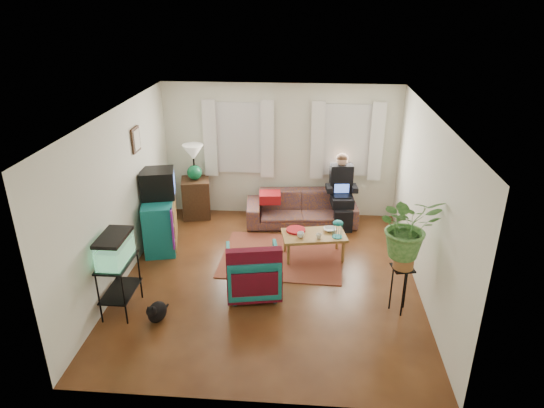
# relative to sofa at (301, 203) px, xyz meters

# --- Properties ---
(floor) EXTENTS (4.50, 5.00, 0.01)m
(floor) POSITION_rel_sofa_xyz_m (-0.43, -2.05, -0.41)
(floor) COLOR #4F2B14
(floor) RESTS_ON ground
(ceiling) EXTENTS (4.50, 5.00, 0.01)m
(ceiling) POSITION_rel_sofa_xyz_m (-0.43, -2.05, 2.19)
(ceiling) COLOR white
(ceiling) RESTS_ON wall_back
(wall_back) EXTENTS (4.50, 0.01, 2.60)m
(wall_back) POSITION_rel_sofa_xyz_m (-0.43, 0.45, 0.89)
(wall_back) COLOR silver
(wall_back) RESTS_ON floor
(wall_front) EXTENTS (4.50, 0.01, 2.60)m
(wall_front) POSITION_rel_sofa_xyz_m (-0.43, -4.55, 0.89)
(wall_front) COLOR silver
(wall_front) RESTS_ON floor
(wall_left) EXTENTS (0.01, 5.00, 2.60)m
(wall_left) POSITION_rel_sofa_xyz_m (-2.68, -2.05, 0.89)
(wall_left) COLOR silver
(wall_left) RESTS_ON floor
(wall_right) EXTENTS (0.01, 5.00, 2.60)m
(wall_right) POSITION_rel_sofa_xyz_m (1.82, -2.05, 0.89)
(wall_right) COLOR silver
(wall_right) RESTS_ON floor
(window_left) EXTENTS (1.08, 0.04, 1.38)m
(window_left) POSITION_rel_sofa_xyz_m (-1.23, 0.43, 1.14)
(window_left) COLOR white
(window_left) RESTS_ON wall_back
(window_right) EXTENTS (1.08, 0.04, 1.38)m
(window_right) POSITION_rel_sofa_xyz_m (0.82, 0.43, 1.14)
(window_right) COLOR white
(window_right) RESTS_ON wall_back
(curtains_left) EXTENTS (1.36, 0.06, 1.50)m
(curtains_left) POSITION_rel_sofa_xyz_m (-1.23, 0.35, 1.14)
(curtains_left) COLOR white
(curtains_left) RESTS_ON wall_back
(curtains_right) EXTENTS (1.36, 0.06, 1.50)m
(curtains_right) POSITION_rel_sofa_xyz_m (0.82, 0.35, 1.14)
(curtains_right) COLOR white
(curtains_right) RESTS_ON wall_back
(picture_frame) EXTENTS (0.04, 0.32, 0.40)m
(picture_frame) POSITION_rel_sofa_xyz_m (-2.65, -1.20, 1.54)
(picture_frame) COLOR #3D2616
(picture_frame) RESTS_ON wall_left
(area_rug) EXTENTS (2.06, 1.67, 0.01)m
(area_rug) POSITION_rel_sofa_xyz_m (-0.29, -1.35, -0.40)
(area_rug) COLOR maroon
(area_rug) RESTS_ON floor
(sofa) EXTENTS (2.16, 1.03, 0.82)m
(sofa) POSITION_rel_sofa_xyz_m (0.00, 0.00, 0.00)
(sofa) COLOR brown
(sofa) RESTS_ON floor
(seated_person) EXTENTS (0.58, 0.69, 1.24)m
(seated_person) POSITION_rel_sofa_xyz_m (0.75, 0.08, 0.21)
(seated_person) COLOR black
(seated_person) RESTS_ON sofa
(side_table) EXTENTS (0.63, 0.63, 0.77)m
(side_table) POSITION_rel_sofa_xyz_m (-2.08, 0.16, -0.02)
(side_table) COLOR #3F2617
(side_table) RESTS_ON floor
(table_lamp) EXTENTS (0.47, 0.47, 0.71)m
(table_lamp) POSITION_rel_sofa_xyz_m (-2.08, 0.16, 0.70)
(table_lamp) COLOR white
(table_lamp) RESTS_ON side_table
(dresser) EXTENTS (0.72, 1.09, 0.90)m
(dresser) POSITION_rel_sofa_xyz_m (-2.42, -1.13, 0.04)
(dresser) COLOR #136A74
(dresser) RESTS_ON floor
(crt_tv) EXTENTS (0.65, 0.61, 0.48)m
(crt_tv) POSITION_rel_sofa_xyz_m (-2.43, -1.03, 0.73)
(crt_tv) COLOR black
(crt_tv) RESTS_ON dresser
(aquarium_stand) EXTENTS (0.39, 0.69, 0.78)m
(aquarium_stand) POSITION_rel_sofa_xyz_m (-2.43, -3.02, -0.02)
(aquarium_stand) COLOR black
(aquarium_stand) RESTS_ON floor
(aquarium) EXTENTS (0.35, 0.63, 0.41)m
(aquarium) POSITION_rel_sofa_xyz_m (-2.43, -3.02, 0.57)
(aquarium) COLOR #7FD899
(aquarium) RESTS_ON aquarium_stand
(black_cat) EXTENTS (0.30, 0.41, 0.32)m
(black_cat) POSITION_rel_sofa_xyz_m (-1.87, -3.22, -0.25)
(black_cat) COLOR black
(black_cat) RESTS_ON floor
(armchair) EXTENTS (0.88, 0.84, 0.78)m
(armchair) POSITION_rel_sofa_xyz_m (-0.65, -2.43, -0.02)
(armchair) COLOR #11546A
(armchair) RESTS_ON floor
(serape_throw) EXTENTS (0.80, 0.32, 0.64)m
(serape_throw) POSITION_rel_sofa_xyz_m (-0.59, -2.73, 0.14)
(serape_throw) COLOR #9E0A0A
(serape_throw) RESTS_ON armchair
(coffee_table) EXTENTS (1.13, 0.75, 0.43)m
(coffee_table) POSITION_rel_sofa_xyz_m (0.24, -1.31, -0.19)
(coffee_table) COLOR olive
(coffee_table) RESTS_ON floor
(cup_a) EXTENTS (0.14, 0.14, 0.09)m
(cup_a) POSITION_rel_sofa_xyz_m (0.02, -1.45, 0.07)
(cup_a) COLOR white
(cup_a) RESTS_ON coffee_table
(cup_b) EXTENTS (0.11, 0.11, 0.09)m
(cup_b) POSITION_rel_sofa_xyz_m (0.32, -1.47, 0.07)
(cup_b) COLOR beige
(cup_b) RESTS_ON coffee_table
(bowl) EXTENTS (0.24, 0.24, 0.05)m
(bowl) POSITION_rel_sofa_xyz_m (0.50, -1.17, 0.05)
(bowl) COLOR white
(bowl) RESTS_ON coffee_table
(snack_tray) EXTENTS (0.38, 0.38, 0.04)m
(snack_tray) POSITION_rel_sofa_xyz_m (-0.07, -1.23, 0.04)
(snack_tray) COLOR #B21414
(snack_tray) RESTS_ON coffee_table
(birdcage) EXTENTS (0.20, 0.20, 0.30)m
(birdcage) POSITION_rel_sofa_xyz_m (0.62, -1.39, 0.17)
(birdcage) COLOR #115B6B
(birdcage) RESTS_ON coffee_table
(plant_stand) EXTENTS (0.35, 0.35, 0.70)m
(plant_stand) POSITION_rel_sofa_xyz_m (1.43, -2.73, -0.06)
(plant_stand) COLOR black
(plant_stand) RESTS_ON floor
(potted_plant) EXTENTS (0.92, 0.83, 0.89)m
(potted_plant) POSITION_rel_sofa_xyz_m (1.43, -2.73, 0.78)
(potted_plant) COLOR #599947
(potted_plant) RESTS_ON plant_stand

